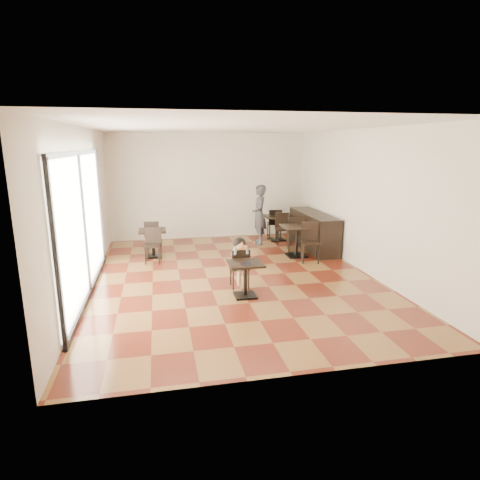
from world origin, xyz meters
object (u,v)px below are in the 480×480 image
object	(u,v)px
chair_back_b	(283,229)
chair_left_b	(153,246)
chair_mid_a	(296,233)
cafe_table_mid	(297,241)
child_table	(245,280)
adult_patron	(259,215)
cafe_table_back	(277,228)
cafe_table_left	(153,243)
child_chair	(240,268)
child	(240,263)
chair_back_a	(274,223)
chair_mid_b	(310,243)
chair_left_a	(153,236)

from	to	relation	value
chair_back_b	chair_left_b	bearing A→B (deg)	-156.46
chair_mid_a	chair_back_b	xyz separation A→B (m)	(-0.12, 0.75, -0.03)
cafe_table_mid	child_table	bearing A→B (deg)	-127.29
adult_patron	cafe_table_back	xyz separation A→B (m)	(0.63, 0.30, -0.49)
adult_patron	chair_back_b	distance (m)	0.81
cafe_table_left	chair_left_b	distance (m)	0.55
chair_left_b	chair_back_b	xyz separation A→B (m)	(3.70, 1.15, 0.02)
child_chair	child	xyz separation A→B (m)	(0.00, 0.00, 0.11)
child_table	chair_left_b	bearing A→B (deg)	123.07
adult_patron	chair_back_a	xyz separation A→B (m)	(0.65, 0.64, -0.41)
chair_back_a	chair_mid_b	bearing A→B (deg)	98.78
cafe_table_back	chair_back_a	size ratio (longest dim) A/B	0.83
chair_mid_b	chair_back_b	bearing A→B (deg)	108.49
child_table	child_chair	world-z (taller)	child_chair
cafe_table_mid	chair_back_a	bearing A→B (deg)	88.86
cafe_table_back	chair_mid_b	world-z (taller)	chair_mid_b
cafe_table_left	chair_back_a	distance (m)	3.99
chair_left_b	chair_back_a	world-z (taller)	chair_back_a
child_chair	chair_mid_a	xyz separation A→B (m)	(2.08, 2.52, 0.08)
cafe_table_left	chair_back_a	size ratio (longest dim) A/B	0.79
chair_mid_a	chair_left_b	xyz separation A→B (m)	(-3.82, -0.40, -0.05)
child_table	chair_back_b	bearing A→B (deg)	62.82
child	chair_left_a	xyz separation A→B (m)	(-1.74, 3.22, -0.08)
cafe_table_mid	chair_back_a	world-z (taller)	chair_back_a
adult_patron	chair_left_b	world-z (taller)	adult_patron
cafe_table_left	chair_left_a	xyz separation A→B (m)	(0.00, 0.55, 0.07)
child_chair	chair_mid_a	size ratio (longest dim) A/B	0.84
cafe_table_left	cafe_table_back	distance (m)	3.86
chair_mid_a	chair_mid_b	world-z (taller)	same
cafe_table_mid	chair_left_a	world-z (taller)	chair_left_a
child	adult_patron	bearing A→B (deg)	69.56
child	chair_mid_b	bearing A→B (deg)	34.30
cafe_table_back	child_table	bearing A→B (deg)	-113.97
chair_back_b	chair_mid_b	bearing A→B (deg)	-80.03
adult_patron	chair_mid_a	size ratio (longest dim) A/B	1.78
child_chair	chair_mid_a	bearing A→B (deg)	-129.56
chair_back_a	adult_patron	bearing A→B (deg)	50.81
child_chair	cafe_table_left	world-z (taller)	child_chair
chair_left_a	chair_left_b	size ratio (longest dim) A/B	1.00
cafe_table_back	chair_mid_a	world-z (taller)	chair_mid_a
child	cafe_table_back	distance (m)	4.29
child	cafe_table_back	size ratio (longest dim) A/B	1.37
chair_back_a	chair_back_b	world-z (taller)	same
chair_back_a	chair_back_b	xyz separation A→B (m)	(0.00, -0.89, 0.00)
chair_left_a	child_chair	bearing A→B (deg)	127.29
adult_patron	cafe_table_left	distance (m)	3.21
child_chair	cafe_table_mid	distance (m)	2.75
child_chair	adult_patron	size ratio (longest dim) A/B	0.47
child	cafe_table_mid	size ratio (longest dim) A/B	1.28
adult_patron	chair_left_a	xyz separation A→B (m)	(-3.05, -0.30, -0.43)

